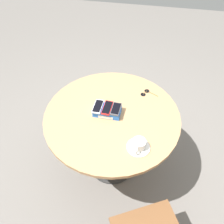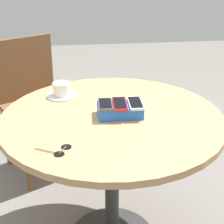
{
  "view_description": "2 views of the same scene",
  "coord_description": "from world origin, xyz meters",
  "px_view_note": "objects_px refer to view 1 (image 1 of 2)",
  "views": [
    {
      "loc": [
        0.22,
        -1.08,
        1.93
      ],
      "look_at": [
        0.0,
        0.0,
        0.75
      ],
      "focal_mm": 35.0,
      "sensor_mm": 36.0,
      "label": 1
    },
    {
      "loc": [
        0.18,
        1.52,
        1.46
      ],
      "look_at": [
        0.0,
        0.0,
        0.75
      ],
      "focal_mm": 60.0,
      "sensor_mm": 36.0,
      "label": 2
    }
  ],
  "objects_px": {
    "phone_white": "(98,106)",
    "phone_red": "(107,108)",
    "phone_box": "(107,111)",
    "sunglasses": "(146,93)",
    "coffee_cup": "(139,144)",
    "saucer": "(138,147)",
    "phone_gray": "(116,109)",
    "round_table": "(112,124)"
  },
  "relations": [
    {
      "from": "round_table",
      "to": "phone_white",
      "type": "distance_m",
      "value": 0.21
    },
    {
      "from": "phone_white",
      "to": "coffee_cup",
      "type": "relative_size",
      "value": 1.19
    },
    {
      "from": "phone_red",
      "to": "coffee_cup",
      "type": "relative_size",
      "value": 1.2
    },
    {
      "from": "phone_gray",
      "to": "phone_red",
      "type": "bearing_deg",
      "value": -177.77
    },
    {
      "from": "phone_box",
      "to": "coffee_cup",
      "type": "xyz_separation_m",
      "value": [
        0.26,
        -0.26,
        0.02
      ]
    },
    {
      "from": "phone_red",
      "to": "sunglasses",
      "type": "bearing_deg",
      "value": 46.98
    },
    {
      "from": "phone_box",
      "to": "phone_gray",
      "type": "bearing_deg",
      "value": 1.9
    },
    {
      "from": "coffee_cup",
      "to": "phone_box",
      "type": "bearing_deg",
      "value": 135.2
    },
    {
      "from": "round_table",
      "to": "phone_gray",
      "type": "height_order",
      "value": "phone_gray"
    },
    {
      "from": "coffee_cup",
      "to": "phone_red",
      "type": "bearing_deg",
      "value": 135.07
    },
    {
      "from": "phone_box",
      "to": "phone_white",
      "type": "distance_m",
      "value": 0.08
    },
    {
      "from": "coffee_cup",
      "to": "sunglasses",
      "type": "relative_size",
      "value": 0.83
    },
    {
      "from": "round_table",
      "to": "sunglasses",
      "type": "height_order",
      "value": "sunglasses"
    },
    {
      "from": "phone_white",
      "to": "phone_red",
      "type": "height_order",
      "value": "same"
    },
    {
      "from": "phone_gray",
      "to": "saucer",
      "type": "relative_size",
      "value": 0.82
    },
    {
      "from": "phone_red",
      "to": "phone_gray",
      "type": "height_order",
      "value": "phone_gray"
    },
    {
      "from": "round_table",
      "to": "saucer",
      "type": "bearing_deg",
      "value": -48.78
    },
    {
      "from": "phone_gray",
      "to": "saucer",
      "type": "xyz_separation_m",
      "value": [
        0.2,
        -0.26,
        -0.06
      ]
    },
    {
      "from": "phone_white",
      "to": "sunglasses",
      "type": "distance_m",
      "value": 0.44
    },
    {
      "from": "round_table",
      "to": "coffee_cup",
      "type": "height_order",
      "value": "coffee_cup"
    },
    {
      "from": "phone_box",
      "to": "saucer",
      "type": "distance_m",
      "value": 0.37
    },
    {
      "from": "sunglasses",
      "to": "phone_gray",
      "type": "bearing_deg",
      "value": -125.37
    },
    {
      "from": "round_table",
      "to": "sunglasses",
      "type": "distance_m",
      "value": 0.38
    },
    {
      "from": "saucer",
      "to": "coffee_cup",
      "type": "height_order",
      "value": "coffee_cup"
    },
    {
      "from": "phone_gray",
      "to": "saucer",
      "type": "height_order",
      "value": "phone_gray"
    },
    {
      "from": "phone_box",
      "to": "phone_white",
      "type": "height_order",
      "value": "phone_white"
    },
    {
      "from": "phone_box",
      "to": "sunglasses",
      "type": "height_order",
      "value": "phone_box"
    },
    {
      "from": "phone_white",
      "to": "saucer",
      "type": "bearing_deg",
      "value": -38.41
    },
    {
      "from": "phone_red",
      "to": "sunglasses",
      "type": "relative_size",
      "value": 1.0
    },
    {
      "from": "phone_red",
      "to": "sunglasses",
      "type": "height_order",
      "value": "phone_red"
    },
    {
      "from": "phone_white",
      "to": "sunglasses",
      "type": "xyz_separation_m",
      "value": [
        0.34,
        0.28,
        -0.06
      ]
    },
    {
      "from": "phone_white",
      "to": "saucer",
      "type": "distance_m",
      "value": 0.43
    },
    {
      "from": "sunglasses",
      "to": "coffee_cup",
      "type": "bearing_deg",
      "value": -90.13
    },
    {
      "from": "phone_white",
      "to": "sunglasses",
      "type": "bearing_deg",
      "value": 39.59
    },
    {
      "from": "phone_red",
      "to": "coffee_cup",
      "type": "xyz_separation_m",
      "value": [
        0.26,
        -0.26,
        -0.02
      ]
    },
    {
      "from": "saucer",
      "to": "round_table",
      "type": "bearing_deg",
      "value": 131.22
    },
    {
      "from": "phone_gray",
      "to": "round_table",
      "type": "bearing_deg",
      "value": -177.03
    },
    {
      "from": "coffee_cup",
      "to": "saucer",
      "type": "bearing_deg",
      "value": 81.15
    },
    {
      "from": "round_table",
      "to": "coffee_cup",
      "type": "xyz_separation_m",
      "value": [
        0.23,
        -0.26,
        0.16
      ]
    },
    {
      "from": "phone_gray",
      "to": "sunglasses",
      "type": "distance_m",
      "value": 0.35
    },
    {
      "from": "phone_white",
      "to": "saucer",
      "type": "relative_size",
      "value": 0.91
    },
    {
      "from": "phone_white",
      "to": "phone_red",
      "type": "xyz_separation_m",
      "value": [
        0.07,
        -0.01,
        0.0
      ]
    }
  ]
}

